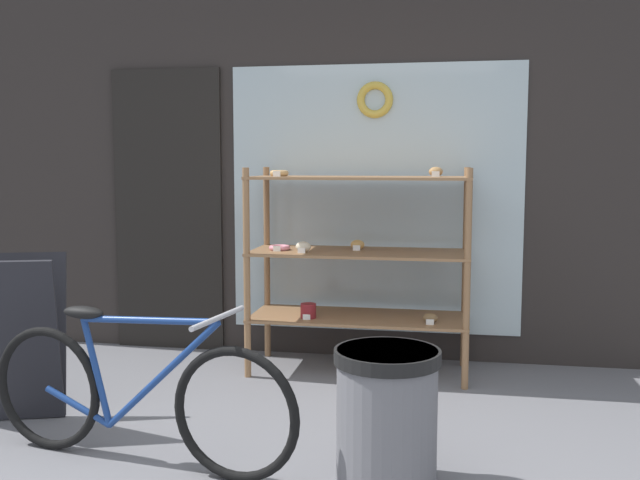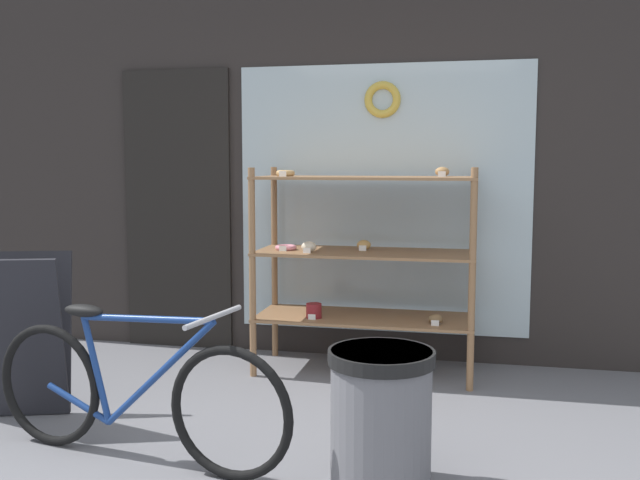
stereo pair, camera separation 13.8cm
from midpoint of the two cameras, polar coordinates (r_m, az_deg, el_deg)
name	(u,v)px [view 2 (the right image)]	position (r m, az deg, el deg)	size (l,w,h in m)	color
storefront_facade	(351,131)	(5.17, 3.25, 8.70)	(5.85, 0.13, 3.35)	#2D2826
display_case	(363,254)	(4.76, 4.28, -1.11)	(1.45, 0.56, 1.38)	#8E6642
bicycle	(133,392)	(3.52, -13.63, -11.78)	(1.63, 0.47, 0.75)	black
sandwich_board	(22,336)	(4.29, -21.89, -7.11)	(0.58, 0.52, 0.90)	#232328
trash_bin	(381,413)	(3.19, 6.17, -13.62)	(0.46, 0.46, 0.61)	slate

